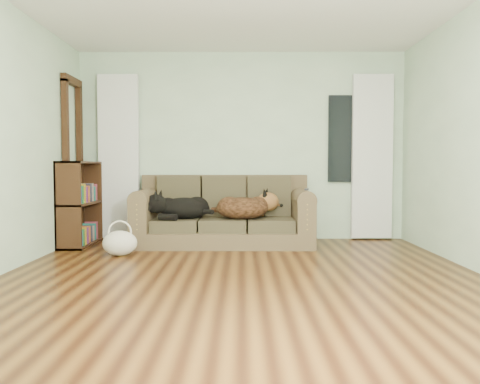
{
  "coord_description": "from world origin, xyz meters",
  "views": [
    {
      "loc": [
        -0.0,
        -4.05,
        1.0
      ],
      "look_at": [
        -0.02,
        1.6,
        0.71
      ],
      "focal_mm": 35.0,
      "sensor_mm": 36.0,
      "label": 1
    }
  ],
  "objects_px": {
    "sofa": "(224,210)",
    "dog_shepherd": "(245,208)",
    "dog_black_lab": "(181,208)",
    "tote_bag": "(120,242)",
    "bookshelf": "(80,206)"
  },
  "relations": [
    {
      "from": "sofa",
      "to": "dog_shepherd",
      "type": "relative_size",
      "value": 3.24
    },
    {
      "from": "tote_bag",
      "to": "bookshelf",
      "type": "distance_m",
      "value": 1.07
    },
    {
      "from": "sofa",
      "to": "bookshelf",
      "type": "xyz_separation_m",
      "value": [
        -1.85,
        -0.03,
        0.05
      ]
    },
    {
      "from": "sofa",
      "to": "bookshelf",
      "type": "distance_m",
      "value": 1.85
    },
    {
      "from": "tote_bag",
      "to": "sofa",
      "type": "bearing_deg",
      "value": 33.39
    },
    {
      "from": "dog_black_lab",
      "to": "bookshelf",
      "type": "xyz_separation_m",
      "value": [
        -1.31,
        0.07,
        0.02
      ]
    },
    {
      "from": "sofa",
      "to": "tote_bag",
      "type": "bearing_deg",
      "value": -146.61
    },
    {
      "from": "tote_bag",
      "to": "dog_shepherd",
      "type": "bearing_deg",
      "value": 25.13
    },
    {
      "from": "sofa",
      "to": "dog_shepherd",
      "type": "distance_m",
      "value": 0.3
    },
    {
      "from": "sofa",
      "to": "dog_black_lab",
      "type": "relative_size",
      "value": 3.42
    },
    {
      "from": "sofa",
      "to": "dog_shepherd",
      "type": "xyz_separation_m",
      "value": [
        0.28,
        -0.09,
        0.04
      ]
    },
    {
      "from": "sofa",
      "to": "dog_black_lab",
      "type": "height_order",
      "value": "sofa"
    },
    {
      "from": "dog_black_lab",
      "to": "bookshelf",
      "type": "bearing_deg",
      "value": 174.77
    },
    {
      "from": "sofa",
      "to": "dog_black_lab",
      "type": "bearing_deg",
      "value": -170.43
    },
    {
      "from": "dog_shepherd",
      "to": "tote_bag",
      "type": "relative_size",
      "value": 1.78
    }
  ]
}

